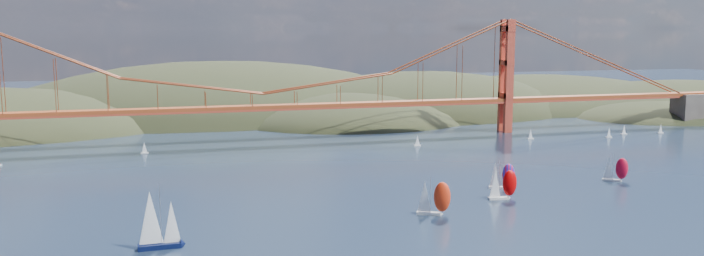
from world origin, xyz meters
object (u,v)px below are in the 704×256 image
sloop_navy (157,220)px  racer_2 (615,169)px  racer_rwb (501,175)px  racer_0 (433,197)px  racer_1 (502,184)px

sloop_navy → racer_2: size_ratio=1.67×
racer_2 → sloop_navy: bearing=-134.6°
racer_rwb → racer_2: bearing=24.8°
racer_0 → racer_1: (26.57, 10.63, -0.30)m
sloop_navy → racer_rwb: sloop_navy is taller
racer_1 → racer_rwb: bearing=68.7°
racer_rwb → racer_0: bearing=-119.4°
racer_0 → racer_2: (74.54, 22.55, -0.69)m
racer_rwb → racer_1: bearing=-91.5°
sloop_navy → racer_1: (99.18, 20.44, -2.03)m
racer_0 → racer_1: 28.62m
sloop_navy → racer_0: (72.61, 9.81, -1.73)m
sloop_navy → racer_2: sloop_navy is taller
sloop_navy → racer_rwb: bearing=14.4°
racer_1 → racer_rwb: size_ratio=1.07×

